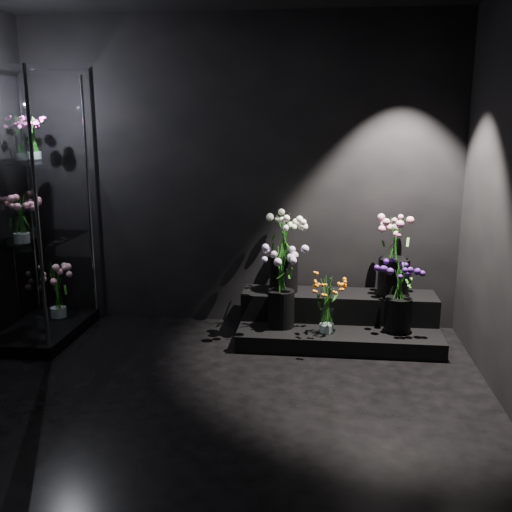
# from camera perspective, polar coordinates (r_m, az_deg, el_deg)

# --- Properties ---
(floor) EXTENTS (4.00, 4.00, 0.00)m
(floor) POSITION_cam_1_polar(r_m,az_deg,el_deg) (3.75, -6.23, -16.61)
(floor) COLOR black
(floor) RESTS_ON ground
(wall_back) EXTENTS (4.00, 0.00, 4.00)m
(wall_back) POSITION_cam_1_polar(r_m,az_deg,el_deg) (5.24, -1.82, 8.14)
(wall_back) COLOR black
(wall_back) RESTS_ON floor
(display_riser) EXTENTS (1.71, 0.76, 0.38)m
(display_riser) POSITION_cam_1_polar(r_m,az_deg,el_deg) (5.12, 8.20, -6.37)
(display_riser) COLOR black
(display_riser) RESTS_ON floor
(display_case) EXTENTS (0.62, 1.03, 2.27)m
(display_case) POSITION_cam_1_polar(r_m,az_deg,el_deg) (5.21, -21.37, 4.30)
(display_case) COLOR black
(display_case) RESTS_ON floor
(bouquet_orange_bells) EXTENTS (0.32, 0.32, 0.50)m
(bouquet_orange_bells) POSITION_cam_1_polar(r_m,az_deg,el_deg) (4.78, 7.12, -4.70)
(bouquet_orange_bells) COLOR white
(bouquet_orange_bells) RESTS_ON display_riser
(bouquet_lilac) EXTENTS (0.42, 0.42, 0.72)m
(bouquet_lilac) POSITION_cam_1_polar(r_m,az_deg,el_deg) (4.85, 2.54, -2.45)
(bouquet_lilac) COLOR black
(bouquet_lilac) RESTS_ON display_riser
(bouquet_purple) EXTENTS (0.33, 0.33, 0.61)m
(bouquet_purple) POSITION_cam_1_polar(r_m,az_deg,el_deg) (4.89, 14.13, -3.53)
(bouquet_purple) COLOR black
(bouquet_purple) RESTS_ON display_riser
(bouquet_cream_roses) EXTENTS (0.45, 0.45, 0.69)m
(bouquet_cream_roses) POSITION_cam_1_polar(r_m,az_deg,el_deg) (5.05, 2.82, 0.84)
(bouquet_cream_roses) COLOR black
(bouquet_cream_roses) RESTS_ON display_riser
(bouquet_pink_roses) EXTENTS (0.44, 0.44, 0.69)m
(bouquet_pink_roses) POSITION_cam_1_polar(r_m,az_deg,el_deg) (5.06, 13.72, 0.39)
(bouquet_pink_roses) COLOR black
(bouquet_pink_roses) RESTS_ON display_riser
(bouquet_case_pink) EXTENTS (0.32, 0.32, 0.39)m
(bouquet_case_pink) POSITION_cam_1_polar(r_m,az_deg,el_deg) (5.08, -22.52, 3.55)
(bouquet_case_pink) COLOR white
(bouquet_case_pink) RESTS_ON display_case
(bouquet_case_magenta) EXTENTS (0.27, 0.27, 0.35)m
(bouquet_case_magenta) POSITION_cam_1_polar(r_m,az_deg,el_deg) (5.29, -21.41, 10.96)
(bouquet_case_magenta) COLOR white
(bouquet_case_magenta) RESTS_ON display_case
(bouquet_case_base_pink) EXTENTS (0.34, 0.34, 0.51)m
(bouquet_case_base_pink) POSITION_cam_1_polar(r_m,az_deg,el_deg) (5.55, -19.30, -3.19)
(bouquet_case_base_pink) COLOR white
(bouquet_case_base_pink) RESTS_ON display_case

